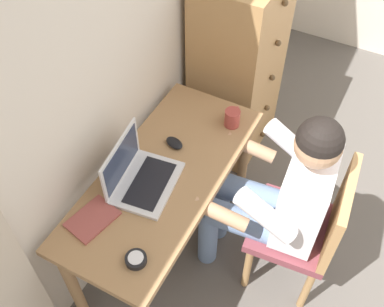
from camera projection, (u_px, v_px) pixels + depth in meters
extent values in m
cube|color=beige|center=(131.00, 26.00, 2.08)|extent=(4.80, 0.05, 2.50)
cube|color=#9E754C|center=(164.00, 176.00, 2.18)|extent=(1.21, 0.53, 0.03)
cylinder|color=#9E754C|center=(243.00, 163.00, 2.71)|extent=(0.06, 0.06, 0.70)
cylinder|color=#9E754C|center=(73.00, 286.00, 2.21)|extent=(0.06, 0.06, 0.70)
cylinder|color=#9E754C|center=(182.00, 139.00, 2.84)|extent=(0.06, 0.06, 0.70)
cube|color=tan|center=(238.00, 67.00, 2.86)|extent=(0.60, 0.42, 1.26)
sphere|color=brown|center=(263.00, 134.00, 3.17)|extent=(0.04, 0.04, 0.04)
sphere|color=brown|center=(267.00, 108.00, 2.98)|extent=(0.04, 0.04, 0.04)
sphere|color=brown|center=(272.00, 78.00, 2.79)|extent=(0.04, 0.04, 0.04)
sphere|color=brown|center=(278.00, 43.00, 2.60)|extent=(0.04, 0.04, 0.04)
sphere|color=brown|center=(285.00, 3.00, 2.41)|extent=(0.04, 0.04, 0.04)
cube|color=brown|center=(292.00, 228.00, 2.33)|extent=(0.45, 0.44, 0.05)
cube|color=tan|center=(339.00, 214.00, 2.10)|extent=(0.42, 0.08, 0.42)
cylinder|color=tan|center=(266.00, 217.00, 2.64)|extent=(0.04, 0.04, 0.41)
cylinder|color=tan|center=(248.00, 267.00, 2.44)|extent=(0.04, 0.04, 0.41)
cylinder|color=tan|center=(321.00, 235.00, 2.56)|extent=(0.04, 0.04, 0.41)
cylinder|color=tan|center=(307.00, 289.00, 2.36)|extent=(0.04, 0.04, 0.41)
cylinder|color=#6B84AD|center=(257.00, 196.00, 2.40)|extent=(0.18, 0.41, 0.14)
cylinder|color=#6B84AD|center=(246.00, 223.00, 2.30)|extent=(0.18, 0.41, 0.14)
cylinder|color=#6B84AD|center=(219.00, 209.00, 2.64)|extent=(0.11, 0.11, 0.48)
cylinder|color=#6B84AD|center=(208.00, 234.00, 2.53)|extent=(0.11, 0.11, 0.48)
cube|color=white|center=(304.00, 197.00, 2.12)|extent=(0.38, 0.23, 0.46)
cylinder|color=white|center=(292.00, 145.00, 2.22)|extent=(0.12, 0.30, 0.25)
cylinder|color=white|center=(266.00, 215.00, 1.96)|extent=(0.12, 0.30, 0.25)
cylinder|color=tan|center=(251.00, 147.00, 2.35)|extent=(0.09, 0.27, 0.11)
cylinder|color=tan|center=(221.00, 214.00, 2.09)|extent=(0.09, 0.27, 0.11)
sphere|color=tan|center=(318.00, 145.00, 1.85)|extent=(0.20, 0.20, 0.20)
sphere|color=black|center=(320.00, 140.00, 1.83)|extent=(0.20, 0.20, 0.20)
cube|color=silver|center=(148.00, 183.00, 2.12)|extent=(0.37, 0.28, 0.02)
cube|color=black|center=(150.00, 183.00, 2.11)|extent=(0.30, 0.19, 0.00)
cube|color=silver|center=(121.00, 160.00, 2.06)|extent=(0.34, 0.05, 0.22)
cube|color=#2D3851|center=(122.00, 160.00, 2.06)|extent=(0.30, 0.04, 0.18)
ellipsoid|color=black|center=(174.00, 143.00, 2.28)|extent=(0.09, 0.11, 0.03)
cylinder|color=black|center=(136.00, 259.00, 1.86)|extent=(0.09, 0.09, 0.03)
cylinder|color=silver|center=(136.00, 258.00, 1.85)|extent=(0.06, 0.06, 0.00)
cube|color=#994742|center=(92.00, 219.00, 2.00)|extent=(0.24, 0.19, 0.01)
cylinder|color=#9E3D38|center=(232.00, 118.00, 2.35)|extent=(0.08, 0.08, 0.09)
torus|color=#9E3D38|center=(236.00, 111.00, 2.37)|extent=(0.06, 0.01, 0.06)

